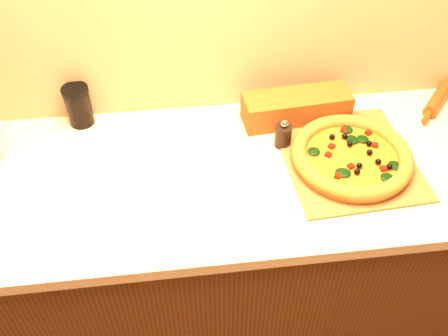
% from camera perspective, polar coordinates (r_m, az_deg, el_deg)
% --- Properties ---
extents(cabinet, '(2.80, 0.65, 0.86)m').
position_cam_1_polar(cabinet, '(1.89, 0.07, -10.37)').
color(cabinet, '#43240E').
rests_on(cabinet, ground).
extents(countertop, '(2.84, 0.68, 0.04)m').
position_cam_1_polar(countertop, '(1.54, 0.08, -0.78)').
color(countertop, beige).
rests_on(countertop, cabinet).
extents(pizza_peel, '(0.42, 0.60, 0.01)m').
position_cam_1_polar(pizza_peel, '(1.62, 13.76, 1.48)').
color(pizza_peel, brown).
rests_on(pizza_peel, countertop).
extents(pizza, '(0.37, 0.37, 0.05)m').
position_cam_1_polar(pizza, '(1.57, 14.36, 1.30)').
color(pizza, '#A8612A').
rests_on(pizza, pizza_peel).
extents(pepper_grinder, '(0.05, 0.05, 0.10)m').
position_cam_1_polar(pepper_grinder, '(1.59, 6.79, 3.76)').
color(pepper_grinder, black).
rests_on(pepper_grinder, countertop).
extents(rolling_pin, '(0.24, 0.27, 0.05)m').
position_cam_1_polar(rolling_pin, '(1.93, 23.45, 7.57)').
color(rolling_pin, '#5E3410').
rests_on(rolling_pin, countertop).
extents(bread_bag, '(0.37, 0.14, 0.10)m').
position_cam_1_polar(bread_bag, '(1.70, 8.25, 6.86)').
color(bread_bag, brown).
rests_on(bread_bag, countertop).
extents(dark_jar, '(0.09, 0.09, 0.14)m').
position_cam_1_polar(dark_jar, '(1.72, -16.29, 6.86)').
color(dark_jar, black).
rests_on(dark_jar, countertop).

